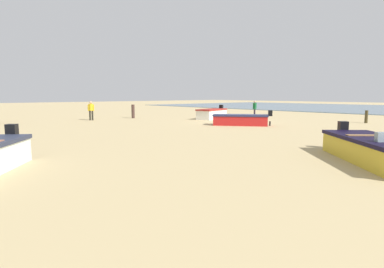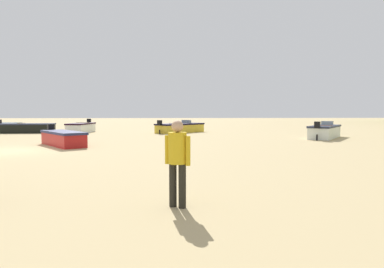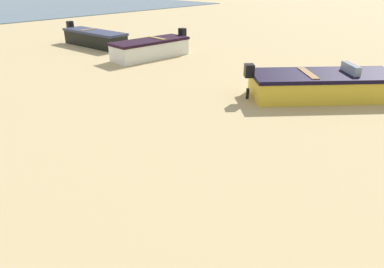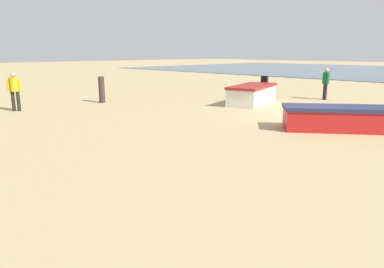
{
  "view_description": "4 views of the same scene",
  "coord_description": "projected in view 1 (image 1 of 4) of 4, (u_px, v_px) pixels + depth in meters",
  "views": [
    {
      "loc": [
        -16.07,
        18.62,
        2.13
      ],
      "look_at": [
        -6.1,
        9.71,
        0.44
      ],
      "focal_mm": 28.88,
      "sensor_mm": 36.0,
      "label": 1
    },
    {
      "loc": [
        15.13,
        7.51,
        1.77
      ],
      "look_at": [
        -4.33,
        8.49,
        0.45
      ],
      "focal_mm": 30.25,
      "sensor_mm": 36.0,
      "label": 2
    },
    {
      "loc": [
        -2.0,
        12.16,
        3.68
      ],
      "look_at": [
        -7.05,
        7.5,
        0.51
      ],
      "focal_mm": 32.84,
      "sensor_mm": 36.0,
      "label": 3
    },
    {
      "loc": [
        -6.46,
        12.77,
        2.44
      ],
      "look_at": [
        -1.59,
        7.89,
        0.83
      ],
      "focal_mm": 33.15,
      "sensor_mm": 36.0,
      "label": 4
    }
  ],
  "objects": [
    {
      "name": "tidal_water",
      "position": [
        384.0,
        109.0,
        48.27
      ],
      "size": [
        80.0,
        36.0,
        0.06
      ],
      "primitive_type": "cube",
      "color": "slate",
      "rests_on": "ground"
    },
    {
      "name": "mooring_post_near_water",
      "position": [
        366.0,
        117.0,
        23.6
      ],
      "size": [
        0.22,
        0.22,
        0.97
      ],
      "primitive_type": "cylinder",
      "color": "#423921",
      "rests_on": "ground"
    },
    {
      "name": "boat_red_5",
      "position": [
        241.0,
        120.0,
        21.79
      ],
      "size": [
        3.78,
        3.29,
        1.09
      ],
      "rotation": [
        0.0,
        0.0,
        5.36
      ],
      "color": "red",
      "rests_on": "ground"
    },
    {
      "name": "ground_plane",
      "position": [
        232.0,
        122.0,
        24.47
      ],
      "size": [
        160.0,
        160.0,
        0.0
      ],
      "primitive_type": "plane",
      "color": "tan"
    },
    {
      "name": "boat_yellow_3",
      "position": [
        377.0,
        150.0,
        9.73
      ],
      "size": [
        4.51,
        4.43,
        1.11
      ],
      "rotation": [
        0.0,
        0.0,
        0.8
      ],
      "color": "gold",
      "rests_on": "ground"
    },
    {
      "name": "boat_white_4",
      "position": [
        212.0,
        114.0,
        27.76
      ],
      "size": [
        2.32,
        3.83,
        1.22
      ],
      "rotation": [
        0.0,
        0.0,
        0.29
      ],
      "color": "white",
      "rests_on": "ground"
    },
    {
      "name": "mooring_post_mid_beach",
      "position": [
        133.0,
        111.0,
        28.52
      ],
      "size": [
        0.29,
        0.29,
        1.26
      ],
      "primitive_type": "cylinder",
      "color": "#422E28",
      "rests_on": "ground"
    },
    {
      "name": "beach_walker_distant",
      "position": [
        91.0,
        109.0,
        26.17
      ],
      "size": [
        0.46,
        0.5,
        1.62
      ],
      "rotation": [
        0.0,
        0.0,
        1.05
      ],
      "color": "black",
      "rests_on": "ground"
    },
    {
      "name": "beach_walker_foreground",
      "position": [
        255.0,
        108.0,
        28.93
      ],
      "size": [
        0.48,
        0.48,
        1.62
      ],
      "rotation": [
        0.0,
        0.0,
        2.3
      ],
      "color": "#261D2A",
      "rests_on": "ground"
    }
  ]
}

